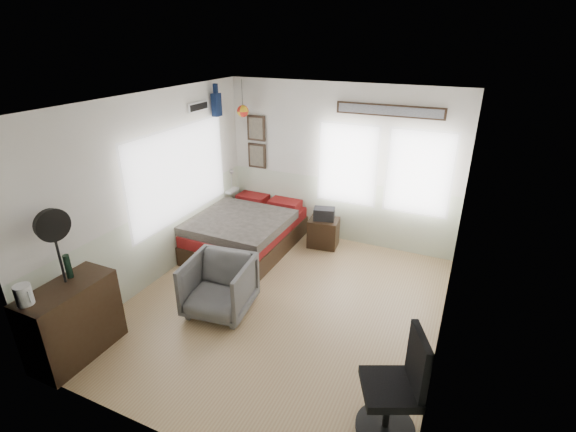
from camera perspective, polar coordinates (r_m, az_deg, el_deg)
name	(u,v)px	position (r m, az deg, el deg)	size (l,w,h in m)	color
ground_plane	(282,306)	(5.80, -0.77, -12.16)	(4.00, 4.50, 0.01)	#A88055
room_shell	(283,189)	(5.21, -0.75, 3.75)	(4.02, 4.52, 2.71)	beige
wall_decor	(272,118)	(7.05, -2.20, 13.19)	(3.55, 1.32, 1.44)	black
bed	(246,232)	(7.08, -5.71, -2.13)	(1.48, 2.02, 0.64)	black
dresser	(73,321)	(5.36, -27.37, -12.62)	(0.48, 1.00, 0.90)	black
armchair	(219,286)	(5.56, -9.40, -9.43)	(0.81, 0.83, 0.76)	#575757
nightstand	(323,233)	(7.19, 4.87, -2.27)	(0.49, 0.39, 0.49)	black
task_chair	(396,394)	(4.16, 14.57, -22.46)	(0.64, 0.64, 1.10)	black
kettle	(24,295)	(4.97, -32.43, -9.10)	(0.19, 0.16, 0.22)	silver
bottle	(68,266)	(5.22, -27.88, -6.10)	(0.07, 0.07, 0.28)	black
stand_fan	(52,226)	(4.92, -29.53, -1.21)	(0.16, 0.36, 0.87)	black
black_bag	(324,214)	(7.05, 4.97, 0.28)	(0.35, 0.23, 0.20)	black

